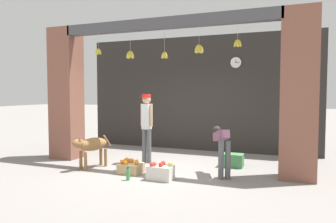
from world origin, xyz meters
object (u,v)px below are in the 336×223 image
at_px(worker_stooping, 222,145).
at_px(shopkeeper, 147,122).
at_px(water_bottle, 128,174).
at_px(fruit_crate_apples, 160,172).
at_px(produce_box_green, 232,160).
at_px(fruit_crate_oranges, 131,167).
at_px(wall_clock, 236,63).
at_px(dog, 91,145).

bearing_deg(worker_stooping, shopkeeper, 134.89).
relative_size(shopkeeper, water_bottle, 6.47).
bearing_deg(fruit_crate_apples, produce_box_green, 56.01).
bearing_deg(fruit_crate_oranges, worker_stooping, 14.26).
bearing_deg(wall_clock, water_bottle, -110.91).
xyz_separation_m(produce_box_green, wall_clock, (-0.28, 1.80, 2.41)).
bearing_deg(fruit_crate_apples, dog, 170.17).
bearing_deg(dog, fruit_crate_apples, 98.37).
bearing_deg(water_bottle, worker_stooping, 30.56).
relative_size(worker_stooping, wall_clock, 3.13).
xyz_separation_m(fruit_crate_oranges, fruit_crate_apples, (0.79, -0.23, 0.02)).
distance_m(worker_stooping, water_bottle, 1.99).
distance_m(shopkeeper, water_bottle, 1.86).
relative_size(dog, wall_clock, 3.26).
distance_m(worker_stooping, fruit_crate_oranges, 2.00).
height_order(dog, wall_clock, wall_clock).
relative_size(shopkeeper, worker_stooping, 1.68).
height_order(worker_stooping, water_bottle, worker_stooping).
bearing_deg(dog, produce_box_green, 132.39).
distance_m(dog, wall_clock, 4.60).
distance_m(dog, shopkeeper, 1.44).
relative_size(fruit_crate_oranges, fruit_crate_apples, 0.95).
bearing_deg(shopkeeper, fruit_crate_apples, 134.34).
relative_size(produce_box_green, water_bottle, 1.87).
distance_m(dog, fruit_crate_oranges, 1.13).
height_order(produce_box_green, water_bottle, produce_box_green).
xyz_separation_m(fruit_crate_apples, water_bottle, (-0.58, -0.27, -0.03)).
bearing_deg(fruit_crate_apples, shopkeeper, 125.27).
height_order(fruit_crate_oranges, produce_box_green, produce_box_green).
bearing_deg(shopkeeper, fruit_crate_oranges, 106.70).
bearing_deg(shopkeeper, wall_clock, -121.01).
bearing_deg(dog, worker_stooping, 115.74).
relative_size(fruit_crate_oranges, water_bottle, 1.80).
xyz_separation_m(fruit_crate_oranges, water_bottle, (0.21, -0.50, -0.01)).
xyz_separation_m(fruit_crate_apples, produce_box_green, (1.11, 1.65, -0.00)).
bearing_deg(shopkeeper, worker_stooping, 171.80).
xyz_separation_m(dog, water_bottle, (1.27, -0.59, -0.40)).
bearing_deg(produce_box_green, fruit_crate_apples, -123.99).
distance_m(fruit_crate_oranges, fruit_crate_apples, 0.83).
distance_m(dog, worker_stooping, 2.95).
distance_m(produce_box_green, wall_clock, 3.02).
bearing_deg(produce_box_green, dog, -155.82).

